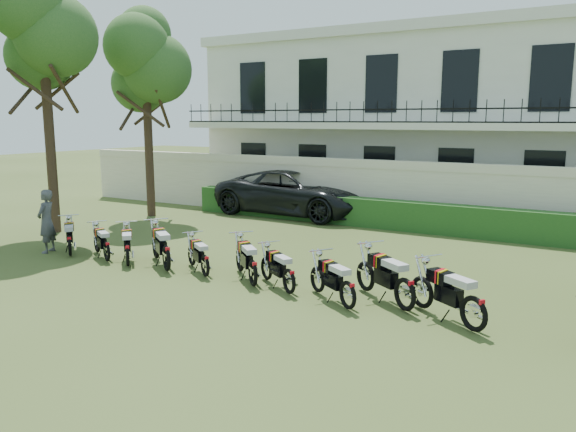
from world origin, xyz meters
name	(u,v)px	position (x,y,z in m)	size (l,w,h in m)	color
ground	(282,279)	(0.00, 0.00, 0.00)	(100.00, 100.00, 0.00)	#3D4B1E
perimeter_wall	(398,193)	(0.00, 8.00, 1.17)	(30.00, 0.35, 2.30)	beige
hedge	(417,217)	(1.00, 7.20, 0.50)	(18.00, 0.60, 1.00)	#1B4A1A
building	(445,120)	(0.00, 13.96, 3.71)	(20.40, 9.60, 7.40)	silver
tree_west_mid	(42,26)	(-9.46, 1.00, 6.67)	(3.40, 3.20, 8.82)	#473323
tree_west_near	(146,61)	(-8.96, 5.00, 5.89)	(3.40, 3.20, 7.90)	#473323
motorcycle_0	(69,241)	(-6.17, -1.10, 0.45)	(1.46, 1.20, 0.98)	black
motorcycle_1	(106,246)	(-4.85, -0.99, 0.43)	(1.53, 0.90, 0.93)	black
motorcycle_2	(127,250)	(-3.99, -1.06, 0.45)	(1.37, 1.31, 0.98)	black
motorcycle_3	(166,252)	(-2.79, -0.93, 0.52)	(1.72, 1.29, 1.12)	black
motorcycle_4	(205,260)	(-1.65, -0.83, 0.42)	(1.44, 1.01, 0.92)	black
motorcycle_5	(253,266)	(-0.23, -0.90, 0.48)	(1.48, 1.34, 1.04)	black
motorcycle_6	(289,275)	(0.76, -0.98, 0.44)	(1.50, 1.03, 0.95)	black
motorcycle_7	(348,288)	(2.27, -1.25, 0.46)	(1.56, 1.08, 0.99)	black
motorcycle_8	(405,286)	(3.28, -0.78, 0.53)	(1.77, 1.29, 1.14)	black
motorcycle_9	(474,305)	(4.68, -1.22, 0.52)	(1.77, 1.21, 1.12)	black
suv	(296,193)	(-4.17, 8.01, 0.89)	(2.95, 6.41, 1.78)	black
inspector	(47,221)	(-7.15, -1.06, 0.90)	(0.66, 0.43, 1.81)	#545458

